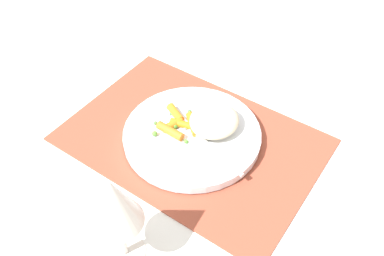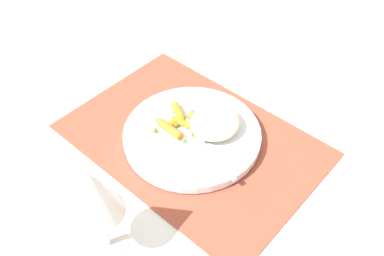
{
  "view_description": "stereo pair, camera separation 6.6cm",
  "coord_description": "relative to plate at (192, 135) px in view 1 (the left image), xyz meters",
  "views": [
    {
      "loc": [
        -0.31,
        0.44,
        0.59
      ],
      "look_at": [
        0.0,
        0.0,
        0.03
      ],
      "focal_mm": 40.21,
      "sensor_mm": 36.0,
      "label": 1
    },
    {
      "loc": [
        -0.36,
        0.4,
        0.59
      ],
      "look_at": [
        0.0,
        0.0,
        0.03
      ],
      "focal_mm": 40.21,
      "sensor_mm": 36.0,
      "label": 2
    }
  ],
  "objects": [
    {
      "name": "wine_glass",
      "position": [
        -0.05,
        0.24,
        0.11
      ],
      "size": [
        0.07,
        0.07,
        0.17
      ],
      "color": "silver",
      "rests_on": "ground_plane"
    },
    {
      "name": "plate",
      "position": [
        0.0,
        0.0,
        0.0
      ],
      "size": [
        0.25,
        0.25,
        0.02
      ],
      "primitive_type": "cylinder",
      "color": "white",
      "rests_on": "placemat"
    },
    {
      "name": "carrot_portion",
      "position": [
        0.03,
        0.0,
        0.02
      ],
      "size": [
        0.09,
        0.07,
        0.02
      ],
      "color": "orange",
      "rests_on": "plate"
    },
    {
      "name": "pea_scatter",
      "position": [
        0.04,
        0.01,
        0.01
      ],
      "size": [
        0.09,
        0.09,
        0.01
      ],
      "color": "#4B8F43",
      "rests_on": "plate"
    },
    {
      "name": "fork",
      "position": [
        -0.02,
        0.01,
        0.01
      ],
      "size": [
        0.18,
        0.06,
        0.01
      ],
      "color": "silver",
      "rests_on": "plate"
    },
    {
      "name": "ground_plane",
      "position": [
        0.0,
        0.0,
        -0.01
      ],
      "size": [
        2.4,
        2.4,
        0.0
      ],
      "primitive_type": "plane",
      "color": "white"
    },
    {
      "name": "rice_mound",
      "position": [
        -0.03,
        -0.03,
        0.03
      ],
      "size": [
        0.09,
        0.09,
        0.03
      ],
      "primitive_type": "ellipsoid",
      "color": "beige",
      "rests_on": "plate"
    },
    {
      "name": "placemat",
      "position": [
        0.0,
        0.0,
        -0.01
      ],
      "size": [
        0.46,
        0.31,
        0.01
      ],
      "primitive_type": "cube",
      "color": "#9E4733",
      "rests_on": "ground_plane"
    }
  ]
}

